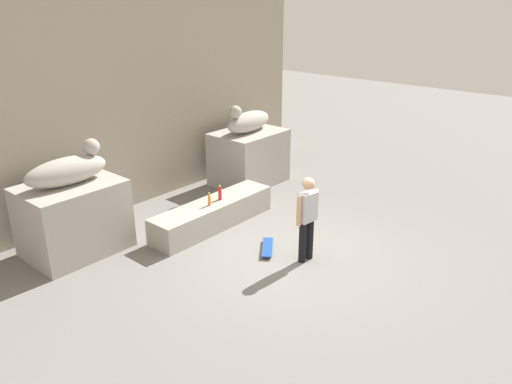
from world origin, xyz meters
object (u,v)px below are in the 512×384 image
Objects in this scene: statue_reclining_right at (248,121)px; bottle_orange at (209,200)px; statue_reclining_left at (68,170)px; skateboard at (267,247)px; skater at (307,216)px; bottle_red at (220,194)px.

bottle_orange is at bearing 21.11° from statue_reclining_right.
skateboard is (2.43, -2.84, -1.62)m from statue_reclining_left.
skateboard is at bearing -86.89° from bottle_orange.
statue_reclining_right is at bearing -116.39° from skater.
skater is 2.35m from bottle_orange.
bottle_red is (0.37, 0.05, 0.02)m from bottle_orange.
bottle_orange is at bearing -26.50° from statue_reclining_left.
skater is at bearing -83.26° from bottle_orange.
statue_reclining_right is 5.58× the size of bottle_orange.
skater is (-2.42, -3.63, -0.77)m from statue_reclining_right.
statue_reclining_left is 0.97× the size of skater.
statue_reclining_right is 4.18m from skateboard.
skater is at bearing 51.53° from statue_reclining_right.
statue_reclining_right reaches higher than skater.
statue_reclining_right is 3.16m from bottle_orange.
statue_reclining_left is 5.52× the size of bottle_orange.
skater is 5.11× the size of bottle_red.
statue_reclining_left is at bearing 150.82° from bottle_orange.
skater is at bearing -51.52° from statue_reclining_left.
skateboard is at bearing 42.60° from statue_reclining_right.
skater reaches higher than skateboard.
statue_reclining_left is at bearing -86.63° from skateboard.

